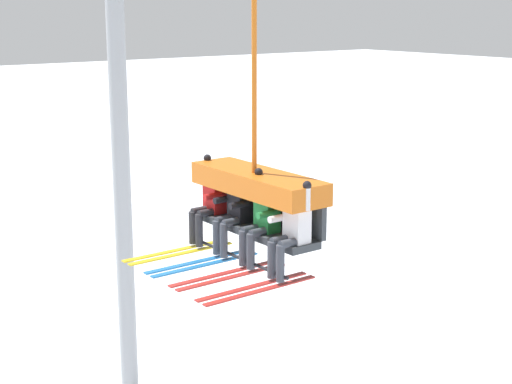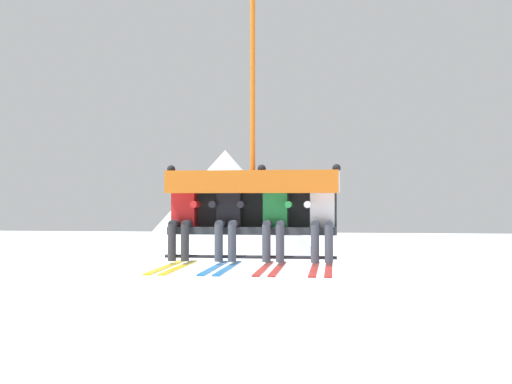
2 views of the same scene
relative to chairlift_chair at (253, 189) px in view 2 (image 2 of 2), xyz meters
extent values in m
cone|color=white|center=(-9.96, 55.71, -0.23)|extent=(18.80, 18.80, 10.55)
cube|color=#33383D|center=(0.00, -0.07, -0.56)|extent=(2.25, 0.48, 0.10)
cube|color=#33383D|center=(0.00, 0.21, -0.28)|extent=(2.25, 0.08, 0.45)
cube|color=#D16619|center=(0.00, -0.01, 0.09)|extent=(2.29, 0.68, 0.30)
cylinder|color=black|center=(0.00, -0.39, -0.89)|extent=(2.25, 0.04, 0.04)
cylinder|color=#D16619|center=(0.00, -0.07, 1.87)|extent=(0.07, 0.07, 3.25)
cube|color=red|center=(-0.93, -0.09, -0.25)|extent=(0.32, 0.22, 0.52)
sphere|color=#284C93|center=(-0.93, -0.09, 0.11)|extent=(0.22, 0.22, 0.22)
ellipsoid|color=black|center=(-0.93, -0.19, 0.11)|extent=(0.17, 0.04, 0.08)
cylinder|color=#2D2D33|center=(-1.02, -0.26, -0.47)|extent=(0.11, 0.34, 0.11)
cylinder|color=#2D2D33|center=(-0.85, -0.26, -0.47)|extent=(0.11, 0.34, 0.11)
cylinder|color=#2D2D33|center=(-1.02, -0.43, -0.71)|extent=(0.11, 0.11, 0.48)
cylinder|color=#2D2D33|center=(-0.85, -0.43, -0.71)|extent=(0.11, 0.11, 0.48)
cube|color=gold|center=(-1.02, -0.73, -1.00)|extent=(0.09, 1.70, 0.02)
cube|color=gold|center=(-0.85, -0.73, -1.00)|extent=(0.09, 1.70, 0.02)
cylinder|color=red|center=(-1.12, -0.09, 0.10)|extent=(0.09, 0.09, 0.30)
sphere|color=black|center=(-1.12, -0.09, 0.27)|extent=(0.11, 0.11, 0.11)
cylinder|color=red|center=(-0.75, -0.24, -0.21)|extent=(0.09, 0.30, 0.09)
cube|color=black|center=(-0.31, -0.09, -0.25)|extent=(0.32, 0.22, 0.52)
sphere|color=silver|center=(-0.31, -0.09, 0.11)|extent=(0.22, 0.22, 0.22)
ellipsoid|color=black|center=(-0.31, -0.19, 0.11)|extent=(0.17, 0.04, 0.08)
cylinder|color=#3D424C|center=(-0.40, -0.26, -0.47)|extent=(0.11, 0.34, 0.11)
cylinder|color=#3D424C|center=(-0.22, -0.26, -0.47)|extent=(0.11, 0.34, 0.11)
cylinder|color=#3D424C|center=(-0.40, -0.43, -0.71)|extent=(0.11, 0.11, 0.48)
cylinder|color=#3D424C|center=(-0.22, -0.43, -0.71)|extent=(0.11, 0.11, 0.48)
cube|color=#1E6BB2|center=(-0.40, -0.73, -1.00)|extent=(0.09, 1.70, 0.02)
cube|color=#1E6BB2|center=(-0.22, -0.73, -1.00)|extent=(0.09, 1.70, 0.02)
cylinder|color=black|center=(-0.50, -0.24, -0.21)|extent=(0.09, 0.30, 0.09)
cylinder|color=black|center=(-0.12, -0.24, -0.21)|extent=(0.09, 0.30, 0.09)
cube|color=#23843D|center=(0.31, -0.09, -0.25)|extent=(0.32, 0.22, 0.52)
sphere|color=#284C93|center=(0.31, -0.09, 0.11)|extent=(0.22, 0.22, 0.22)
ellipsoid|color=black|center=(0.31, -0.19, 0.11)|extent=(0.17, 0.04, 0.08)
cylinder|color=#3D424C|center=(0.22, -0.26, -0.47)|extent=(0.11, 0.34, 0.11)
cylinder|color=#3D424C|center=(0.40, -0.26, -0.47)|extent=(0.11, 0.34, 0.11)
cylinder|color=#3D424C|center=(0.22, -0.43, -0.71)|extent=(0.11, 0.11, 0.48)
cylinder|color=#3D424C|center=(0.40, -0.43, -0.71)|extent=(0.11, 0.11, 0.48)
cube|color=#B22823|center=(0.22, -0.73, -1.00)|extent=(0.09, 1.70, 0.02)
cube|color=#B22823|center=(0.40, -0.73, -1.00)|extent=(0.09, 1.70, 0.02)
cylinder|color=#23843D|center=(0.12, -0.09, 0.10)|extent=(0.09, 0.09, 0.30)
sphere|color=black|center=(0.12, -0.09, 0.27)|extent=(0.11, 0.11, 0.11)
cylinder|color=#23843D|center=(0.50, -0.24, -0.21)|extent=(0.09, 0.30, 0.09)
cube|color=silver|center=(0.93, -0.09, -0.25)|extent=(0.32, 0.22, 0.52)
sphere|color=maroon|center=(0.93, -0.09, 0.11)|extent=(0.22, 0.22, 0.22)
ellipsoid|color=black|center=(0.93, -0.19, 0.11)|extent=(0.17, 0.04, 0.08)
cylinder|color=#3D424C|center=(0.85, -0.26, -0.47)|extent=(0.11, 0.34, 0.11)
cylinder|color=#3D424C|center=(1.02, -0.26, -0.47)|extent=(0.11, 0.34, 0.11)
cylinder|color=#3D424C|center=(0.85, -0.43, -0.71)|extent=(0.11, 0.11, 0.48)
cylinder|color=#3D424C|center=(1.02, -0.43, -0.71)|extent=(0.11, 0.11, 0.48)
cube|color=#B22823|center=(0.85, -0.73, -1.00)|extent=(0.09, 1.70, 0.02)
cube|color=#B22823|center=(1.02, -0.73, -1.00)|extent=(0.09, 1.70, 0.02)
cylinder|color=silver|center=(0.75, -0.24, -0.21)|extent=(0.09, 0.30, 0.09)
cylinder|color=silver|center=(1.12, -0.09, 0.10)|extent=(0.09, 0.09, 0.30)
sphere|color=black|center=(1.12, -0.09, 0.27)|extent=(0.11, 0.11, 0.11)
camera|label=1|loc=(8.32, -6.32, 2.44)|focal=55.00mm
camera|label=2|loc=(1.10, -8.63, -0.17)|focal=45.00mm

